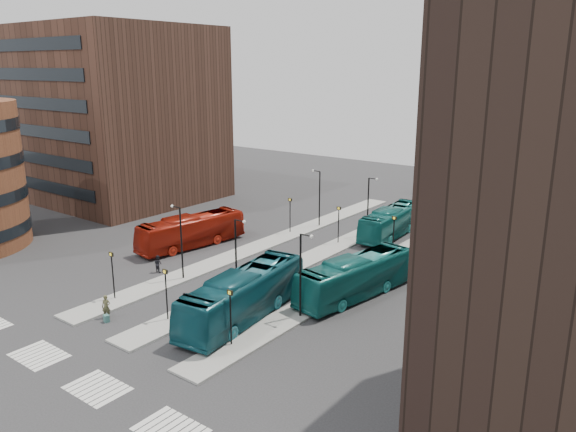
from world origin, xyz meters
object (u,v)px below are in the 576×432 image
Objects in this scene: commuter_b at (185,304)px; commuter_a at (158,264)px; teal_bus_b at (391,222)px; teal_bus_c at (356,276)px; teal_bus_d at (485,215)px; traveller at (106,307)px; red_bus at (191,231)px; commuter_c at (232,298)px; suitcase at (106,318)px; teal_bus_a at (244,295)px.

commuter_a is at bearing 49.50° from commuter_b.
teal_bus_b is 7.22× the size of commuter_a.
teal_bus_c is 17.18m from commuter_a.
teal_bus_c is at bearing -75.02° from teal_bus_b.
teal_bus_d is 7.32× the size of traveller.
commuter_b is at bearing -98.84° from teal_bus_b.
red_bus is 20.49m from teal_bus_b.
teal_bus_d is 32.47m from commuter_c.
commuter_c is (10.31, -1.83, 0.16)m from commuter_a.
commuter_c is (6.09, 6.34, 0.07)m from traveller.
commuter_c is at bearing -23.98° from red_bus.
teal_bus_b is at bearing 117.59° from teal_bus_c.
commuter_c is at bearing 62.76° from suitcase.
teal_bus_c is 6.26× the size of commuter_c.
traveller is at bearing -55.52° from red_bus.
red_bus is at bearing 81.78° from traveller.
red_bus is at bearing -116.17° from commuter_c.
teal_bus_a is at bearing 3.45° from traveller.
teal_bus_b is 16.79m from teal_bus_c.
commuter_a reaches higher than suitcase.
suitcase is 9.61m from teal_bus_a.
commuter_b is at bearing -117.67° from teal_bus_c.
commuter_a is 0.89× the size of commuter_b.
teal_bus_a is 1.13× the size of teal_bus_b.
commuter_c is (-0.61, -23.60, -0.61)m from teal_bus_b.
traveller is 5.44m from commuter_b.
teal_bus_c is (19.09, -0.87, 0.02)m from red_bus.
commuter_b reaches higher than suitcase.
traveller is at bearing 118.90° from commuter_a.
teal_bus_a is 6.75× the size of commuter_c.
traveller is at bearing 119.89° from commuter_b.
teal_bus_d reaches higher than commuter_a.
teal_bus_a is at bearing 79.58° from commuter_c.
commuter_a is at bearing -57.50° from red_bus.
traveller is 0.92× the size of commuter_c.
red_bus is at bearing 141.23° from teal_bus_a.
teal_bus_c reaches higher than suitcase.
commuter_b is at bearing 7.61° from traveller.
commuter_b is (3.55, 4.02, 0.60)m from suitcase.
traveller reaches higher than suitcase.
teal_bus_c is (11.40, 14.39, 1.33)m from suitcase.
teal_bus_d is at bearing -27.38° from commuter_b.
red_bus is at bearing -130.50° from teal_bus_d.
teal_bus_a reaches higher than traveller.
teal_bus_a is at bearing 170.58° from commuter_a.
traveller is at bearing -150.12° from teal_bus_a.
traveller is (-11.92, -13.98, -0.75)m from teal_bus_c.
teal_bus_b is 30.69m from traveller.
red_bus reaches higher than teal_bus_b.
commuter_a is at bearing -119.43° from teal_bus_d.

